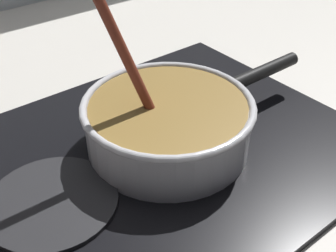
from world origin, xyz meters
TOP-DOWN VIEW (x-y plane):
  - ground at (0.00, 0.00)m, footprint 2.40×1.60m
  - hob_plate at (0.11, 0.06)m, footprint 0.56×0.48m
  - burner_ring at (0.11, 0.06)m, footprint 0.20×0.20m
  - spare_burner at (-0.08, 0.06)m, footprint 0.17×0.17m
  - cooking_pan at (0.11, 0.06)m, footprint 0.40×0.25m

SIDE VIEW (x-z plane):
  - ground at x=0.00m, z-range -0.04..0.00m
  - hob_plate at x=0.11m, z-range 0.00..0.01m
  - spare_burner at x=-0.08m, z-range 0.01..0.02m
  - burner_ring at x=0.11m, z-range 0.01..0.02m
  - cooking_pan at x=0.11m, z-range -0.08..0.19m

